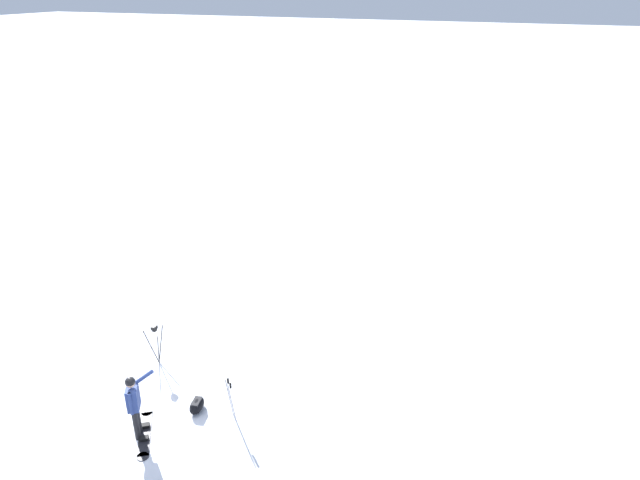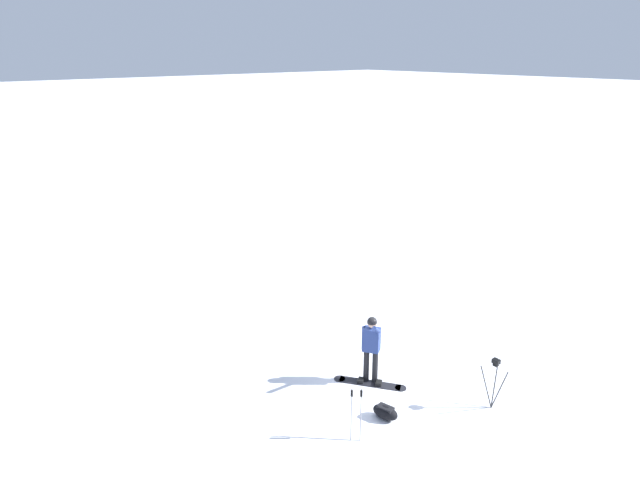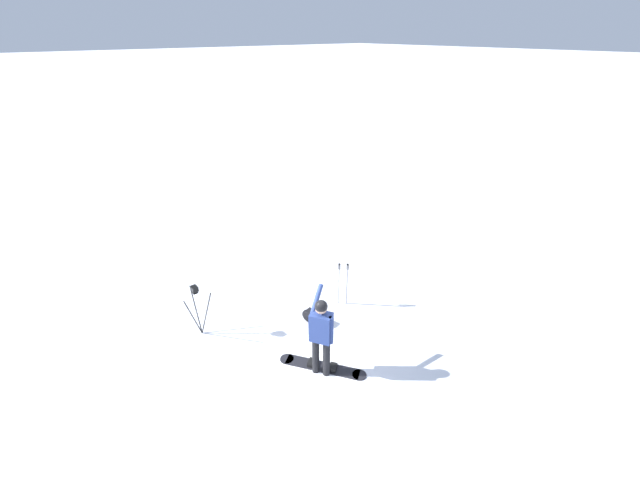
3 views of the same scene
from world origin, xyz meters
The scene contains 6 objects.
ground_plane centered at (0.00, 0.00, 0.00)m, with size 300.00×300.00×0.00m, color white.
snowboarder centered at (0.26, -0.32, 1.06)m, with size 0.59×0.69×1.75m.
snowboard centered at (0.36, -0.23, 0.02)m, with size 1.12×1.53×0.10m.
gear_bag_large centered at (1.08, 0.96, 0.16)m, with size 0.43×0.65×0.31m.
camera_tripod centered at (-1.04, 2.25, 0.90)m, with size 0.58×0.56×1.25m.
ski_poles centered at (2.06, 1.03, 0.77)m, with size 0.27×0.25×1.16m.
Camera 2 is at (9.17, 8.18, 7.76)m, focal length 32.22 mm.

